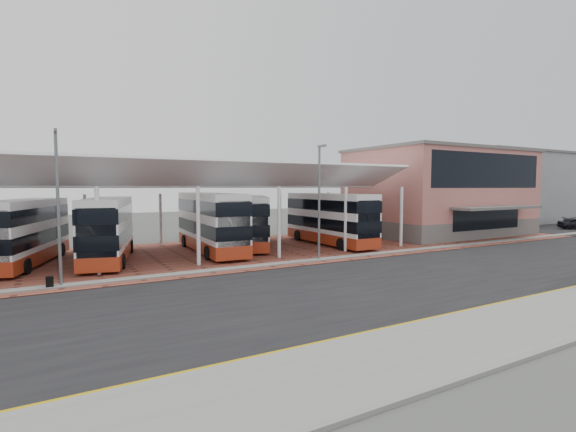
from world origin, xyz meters
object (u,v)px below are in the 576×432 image
bus_3 (211,223)px  bus_5 (330,219)px  terminal (439,192)px  bus_2 (108,230)px  bus_4 (252,221)px  bus_1 (25,233)px

bus_3 → bus_5: 10.81m
terminal → bus_5: 15.90m
bus_3 → bus_2: bearing=-174.7°
bus_3 → bus_4: (4.07, 1.17, -0.15)m
terminal → bus_5: (-15.67, -1.33, -2.34)m
terminal → bus_5: terminal is taller
bus_4 → bus_5: bearing=5.2°
bus_1 → bus_3: (12.46, -0.69, 0.17)m
bus_2 → bus_5: (18.28, -0.59, 0.09)m
bus_3 → bus_4: 4.24m
terminal → bus_3: 26.54m
bus_1 → bus_5: (23.23, -1.63, 0.11)m
bus_5 → bus_2: bearing=178.8°
bus_3 → bus_5: bearing=-2.4°
bus_3 → bus_5: size_ratio=1.03×
bus_1 → bus_5: 23.28m
bus_2 → bus_4: bearing=20.5°
terminal → bus_1: size_ratio=1.72×
bus_4 → bus_3: bearing=-141.2°
terminal → bus_4: terminal is taller
bus_1 → bus_5: size_ratio=0.97×
bus_1 → bus_4: bus_4 is taller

